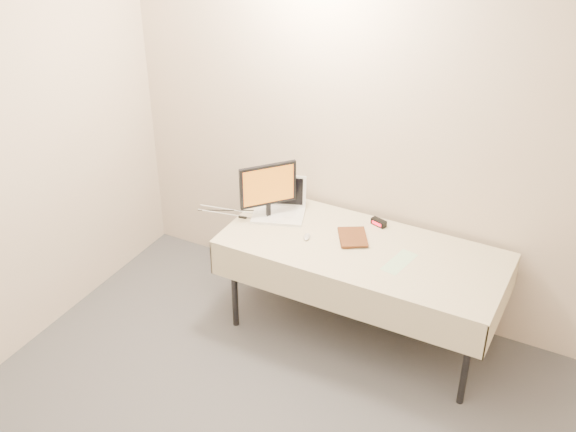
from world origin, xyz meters
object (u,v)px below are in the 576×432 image
at_px(table, 363,255).
at_px(laptop, 279,205).
at_px(monitor, 268,187).
at_px(book, 340,224).

height_order(table, laptop, laptop).
distance_m(table, laptop, 0.72).
bearing_deg(monitor, laptop, 23.20).
bearing_deg(laptop, monitor, -127.85).
xyz_separation_m(table, book, (-0.18, 0.02, 0.18)).
relative_size(table, laptop, 4.31).
bearing_deg(book, table, -35.55).
distance_m(laptop, monitor, 0.21).
relative_size(laptop, monitor, 1.05).
bearing_deg(laptop, book, -33.60).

